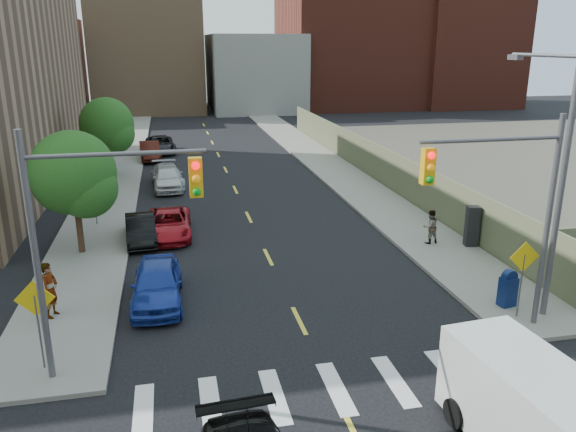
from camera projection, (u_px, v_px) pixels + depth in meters
name	position (u px, v px, depth m)	size (l,w,h in m)	color
sidewalk_nw	(125.00, 150.00, 48.70)	(3.50, 73.00, 0.15)	gray
sidewalk_ne	(299.00, 143.00, 51.78)	(3.50, 73.00, 0.15)	gray
fence_north	(368.00, 158.00, 39.19)	(0.12, 44.00, 2.50)	#6B704E
gravel_lot	(576.00, 159.00, 45.08)	(36.00, 42.00, 0.06)	#595447
bg_bldg_west	(19.00, 67.00, 70.74)	(14.00, 18.00, 12.00)	#592319
bg_bldg_midwest	(148.00, 54.00, 75.34)	(14.00, 16.00, 15.00)	#8C6B4C
bg_bldg_center	(254.00, 73.00, 76.99)	(12.00, 16.00, 10.00)	gray
bg_bldg_east	(348.00, 49.00, 80.75)	(18.00, 18.00, 16.00)	#592319
bg_bldg_fareast	(457.00, 42.00, 81.77)	(14.00, 16.00, 18.00)	#592319
smokestack	(485.00, 6.00, 81.08)	(1.80, 1.80, 28.00)	#8C6B4C
signal_nw	(94.00, 222.00, 14.57)	(4.59, 0.30, 7.00)	#59595E
signal_ne	(508.00, 197.00, 16.95)	(4.59, 0.30, 7.00)	#59595E
streetlight_ne	(556.00, 165.00, 18.03)	(0.25, 3.70, 9.00)	#59595E
warn_sign_nw	(36.00, 309.00, 15.43)	(1.06, 0.06, 2.83)	#59595E
warn_sign_ne	(523.00, 266.00, 18.41)	(1.06, 0.06, 2.83)	#59595E
warn_sign_midwest	(93.00, 189.00, 28.04)	(1.06, 0.06, 2.83)	#59595E
tree_west_near	(74.00, 178.00, 23.87)	(3.66, 3.64, 5.52)	#332114
tree_west_far	(107.00, 128.00, 37.88)	(3.66, 3.64, 5.52)	#332114
parked_car_blue	(157.00, 284.00, 20.07)	(1.76, 4.37, 1.49)	#1C359B
parked_car_black	(141.00, 229.00, 26.28)	(1.33, 3.81, 1.25)	black
parked_car_red	(169.00, 224.00, 27.02)	(2.09, 4.53, 1.26)	#A7101B
parked_car_silver	(167.00, 175.00, 36.67)	(1.89, 4.65, 1.35)	#AEB1B6
parked_car_white	(167.00, 178.00, 35.62)	(1.75, 4.35, 1.48)	silver
parked_car_maroon	(150.00, 151.00, 44.60)	(1.53, 4.39, 1.45)	#39110B
parked_car_grey	(160.00, 144.00, 47.61)	(2.32, 5.02, 1.40)	black
cargo_van	(535.00, 413.00, 12.32)	(2.46, 5.20, 2.31)	silver
mailbox	(508.00, 288.00, 19.55)	(0.62, 0.52, 1.35)	navy
payphone	(472.00, 226.00, 25.28)	(0.55, 0.45, 1.85)	black
pedestrian_west	(50.00, 290.00, 18.69)	(0.70, 0.46, 1.93)	gray
pedestrian_east	(430.00, 227.00, 25.63)	(0.77, 0.60, 1.58)	gray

